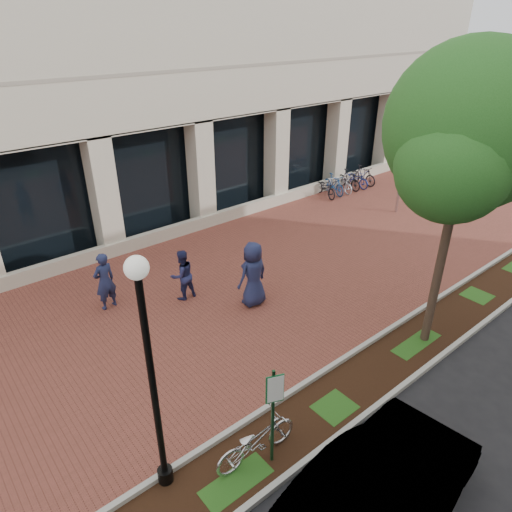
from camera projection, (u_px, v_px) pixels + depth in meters
ground at (237, 287)px, 14.52m from camera, size 120.00×120.00×0.00m
brick_plaza at (237, 286)px, 14.52m from camera, size 40.00×9.00×0.01m
planting_strip at (371, 375)px, 10.94m from camera, size 40.00×1.50×0.01m
curb_plaza_side at (347, 357)px, 11.42m from camera, size 40.00×0.12×0.12m
curb_street_side at (397, 390)px, 10.40m from camera, size 40.00×0.12×0.12m
parking_sign at (273, 406)px, 8.15m from camera, size 0.34×0.07×2.25m
lamppost at (151, 371)px, 7.22m from camera, size 0.36×0.36×4.70m
street_tree at (467, 137)px, 9.73m from camera, size 4.32×3.60×7.37m
locked_bicycle at (256, 440)px, 8.67m from camera, size 1.85×0.74×0.95m
pedestrian_left at (105, 281)px, 13.08m from camera, size 0.71×0.53×1.78m
pedestrian_mid at (182, 275)px, 13.59m from camera, size 0.78×0.61×1.59m
pedestrian_right at (253, 274)px, 13.22m from camera, size 1.00×0.67×2.00m
bollard at (397, 202)px, 19.87m from camera, size 0.12×0.12×0.92m
bike_rack_cluster at (345, 181)px, 22.39m from camera, size 3.49×1.75×0.97m
sedan_near_curb at (371, 507)px, 7.14m from camera, size 5.08×2.29×1.62m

